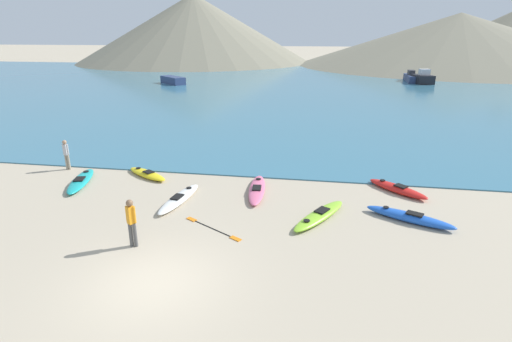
{
  "coord_description": "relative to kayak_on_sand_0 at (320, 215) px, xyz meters",
  "views": [
    {
      "loc": [
        4.53,
        -9.18,
        6.87
      ],
      "look_at": [
        1.5,
        8.78,
        0.5
      ],
      "focal_mm": 28.0,
      "sensor_mm": 36.0,
      "label": 1
    }
  ],
  "objects": [
    {
      "name": "kayak_on_sand_5",
      "position": [
        3.43,
        3.32,
        0.02
      ],
      "size": [
        2.63,
        2.54,
        0.37
      ],
      "color": "red",
      "rests_on": "ground_plane"
    },
    {
      "name": "ground_plane",
      "position": [
        -4.63,
        -5.07,
        -0.14
      ],
      "size": [
        400.0,
        400.0,
        0.0
      ],
      "primitive_type": "plane",
      "color": "tan"
    },
    {
      "name": "loose_paddle",
      "position": [
        -3.88,
        -1.53,
        -0.12
      ],
      "size": [
        2.47,
        1.59,
        0.03
      ],
      "color": "black",
      "rests_on": "ground_plane"
    },
    {
      "name": "kayak_on_sand_4",
      "position": [
        3.4,
        0.33,
        0.03
      ],
      "size": [
        3.3,
        2.03,
        0.39
      ],
      "color": "blue",
      "rests_on": "ground_plane"
    },
    {
      "name": "kayak_on_sand_1",
      "position": [
        -8.62,
        3.4,
        -0.01
      ],
      "size": [
        2.78,
        2.12,
        0.31
      ],
      "color": "yellow",
      "rests_on": "ground_plane"
    },
    {
      "name": "kayak_on_sand_0",
      "position": [
        0.0,
        0.0,
        0.0
      ],
      "size": [
        2.31,
        3.37,
        0.32
      ],
      "color": "#8CCC2D",
      "rests_on": "ground_plane"
    },
    {
      "name": "far_hill_left",
      "position": [
        -31.02,
        81.81,
        7.47
      ],
      "size": [
        54.53,
        54.53,
        15.22
      ],
      "primitive_type": "cone",
      "color": "gray",
      "rests_on": "ground_plane"
    },
    {
      "name": "moored_boat_0",
      "position": [
        12.28,
        47.57,
        0.47
      ],
      "size": [
        1.5,
        5.59,
        1.56
      ],
      "color": "navy",
      "rests_on": "bay_water"
    },
    {
      "name": "moored_boat_2",
      "position": [
        13.33,
        45.23,
        0.62
      ],
      "size": [
        2.77,
        3.71,
        1.98
      ],
      "color": "black",
      "rests_on": "bay_water"
    },
    {
      "name": "moored_boat_1",
      "position": [
        -20.74,
        39.12,
        0.41
      ],
      "size": [
        4.43,
        4.25,
        0.98
      ],
      "color": "navy",
      "rests_on": "bay_water"
    },
    {
      "name": "bay_water",
      "position": [
        -4.63,
        39.11,
        -0.11
      ],
      "size": [
        160.0,
        70.0,
        0.06
      ],
      "primitive_type": "cube",
      "color": "teal",
      "rests_on": "ground_plane"
    },
    {
      "name": "far_hill_midleft",
      "position": [
        26.95,
        79.35,
        5.17
      ],
      "size": [
        66.39,
        66.39,
        10.61
      ],
      "primitive_type": "cone",
      "color": "gray",
      "rests_on": "ground_plane"
    },
    {
      "name": "person_near_foreground",
      "position": [
        -6.16,
        -3.18,
        0.84
      ],
      "size": [
        0.35,
        0.3,
        1.71
      ],
      "color": "#4C4C4C",
      "rests_on": "ground_plane"
    },
    {
      "name": "kayak_on_sand_3",
      "position": [
        -11.33,
        1.95,
        -0.0
      ],
      "size": [
        1.72,
        3.53,
        0.32
      ],
      "color": "teal",
      "rests_on": "ground_plane"
    },
    {
      "name": "kayak_on_sand_2",
      "position": [
        -2.84,
        2.27,
        -0.0
      ],
      "size": [
        1.05,
        3.62,
        0.31
      ],
      "color": "#E5668C",
      "rests_on": "ground_plane"
    },
    {
      "name": "kayak_on_sand_6",
      "position": [
        -5.95,
        0.68,
        -0.01
      ],
      "size": [
        1.12,
        3.47,
        0.31
      ],
      "color": "white",
      "rests_on": "ground_plane"
    },
    {
      "name": "person_near_waterline",
      "position": [
        -13.18,
        3.74,
        0.77
      ],
      "size": [
        0.32,
        0.22,
        1.59
      ],
      "color": "gray",
      "rests_on": "ground_plane"
    }
  ]
}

